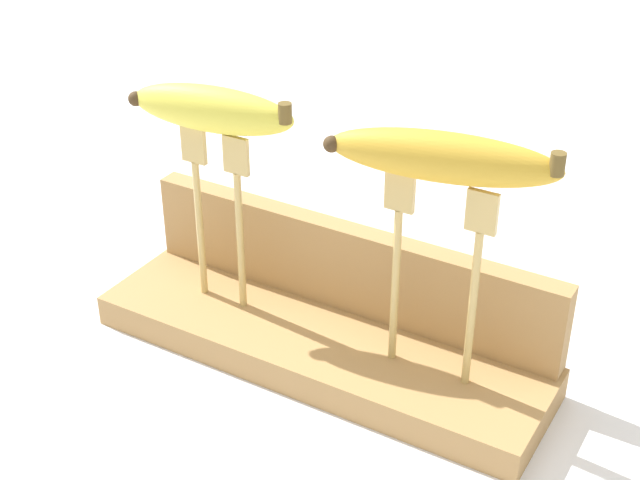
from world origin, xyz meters
name	(u,v)px	position (x,y,z in m)	size (l,w,h in m)	color
ground_plane	(320,358)	(0.00, 0.00, 0.00)	(3.00, 3.00, 0.00)	silver
wooden_board	(320,345)	(0.00, 0.00, 0.02)	(0.44, 0.13, 0.03)	#A87F4C
board_backstop	(348,267)	(0.00, 0.05, 0.08)	(0.43, 0.02, 0.09)	#A87F4C
fork_stand_left	(215,204)	(-0.11, 0.00, 0.14)	(0.07, 0.01, 0.18)	tan
fork_stand_right	(433,264)	(0.11, 0.00, 0.14)	(0.10, 0.01, 0.19)	tan
banana_raised_left	(209,111)	(-0.11, 0.00, 0.23)	(0.16, 0.06, 0.04)	#DBD147
banana_raised_right	(441,159)	(0.11, 0.00, 0.24)	(0.19, 0.08, 0.04)	gold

